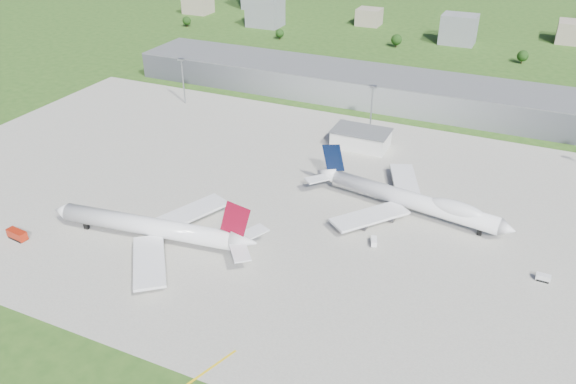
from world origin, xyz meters
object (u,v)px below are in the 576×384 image
at_px(airliner_red_twin, 155,228).
at_px(van_white_far, 543,278).
at_px(fire_truck, 17,235).
at_px(tug_yellow, 134,218).
at_px(airliner_blue_quad, 412,201).
at_px(van_white_near, 374,242).

xyz_separation_m(airliner_red_twin, van_white_far, (127.52, 33.23, -4.63)).
distance_m(fire_truck, tug_yellow, 41.08).
bearing_deg(airliner_red_twin, airliner_blue_quad, -151.74).
bearing_deg(airliner_red_twin, van_white_far, -172.81).
height_order(airliner_blue_quad, fire_truck, airliner_blue_quad).
distance_m(fire_truck, van_white_near, 128.12).
height_order(airliner_red_twin, van_white_near, airliner_red_twin).
bearing_deg(airliner_blue_quad, van_white_far, -16.04).
relative_size(airliner_red_twin, van_white_near, 15.74).
relative_size(airliner_red_twin, fire_truck, 9.60).
distance_m(airliner_red_twin, van_white_near, 77.90).
relative_size(van_white_near, van_white_far, 1.11).
xyz_separation_m(airliner_blue_quad, van_white_far, (49.00, -23.16, -4.67)).
relative_size(tug_yellow, van_white_near, 0.82).
bearing_deg(airliner_blue_quad, airliner_red_twin, -135.06).
height_order(airliner_red_twin, airliner_blue_quad, airliner_red_twin).
bearing_deg(van_white_near, van_white_far, -105.40).
height_order(airliner_red_twin, tug_yellow, airliner_red_twin).
xyz_separation_m(airliner_blue_quad, fire_truck, (-125.09, -75.55, -4.09)).
relative_size(airliner_blue_quad, van_white_near, 15.94).
bearing_deg(airliner_red_twin, tug_yellow, -34.85).
bearing_deg(fire_truck, van_white_near, 29.03).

